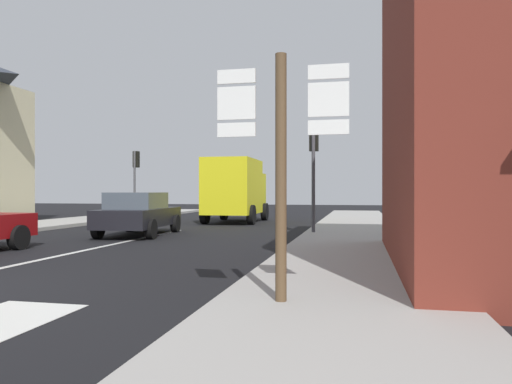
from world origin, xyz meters
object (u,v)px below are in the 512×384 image
Objects in this scene: sedan_far at (139,213)px; delivery_truck at (236,189)px; traffic_light_near_right at (314,153)px; route_sign_post at (281,158)px; traffic_light_far_left at (136,169)px.

delivery_truck is (1.47, 7.51, 0.89)m from sedan_far.
traffic_light_near_right reaches higher than delivery_truck.
delivery_truck is at bearing 106.41° from route_sign_post.
delivery_truck is 1.34× the size of traffic_light_far_left.
route_sign_post is at bearing -59.21° from traffic_light_far_left.
traffic_light_near_right is at bearing -38.13° from traffic_light_far_left.
route_sign_post is 10.46m from traffic_light_near_right.
traffic_light_far_left is at bearing 116.74° from sedan_far.
route_sign_post is at bearing -73.59° from delivery_truck.
traffic_light_near_right reaches higher than route_sign_post.
traffic_light_far_left is at bearing 120.79° from route_sign_post.
delivery_truck is 6.57m from traffic_light_far_left.
sedan_far is 6.31m from traffic_light_near_right.
traffic_light_far_left is (-6.20, 1.86, 1.12)m from delivery_truck.
route_sign_post reaches higher than delivery_truck.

